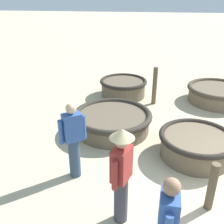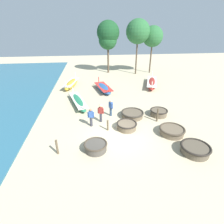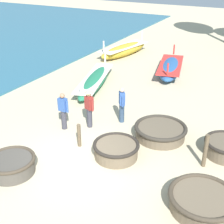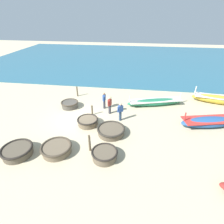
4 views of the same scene
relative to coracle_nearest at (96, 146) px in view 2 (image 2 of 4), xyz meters
The scene contains 21 objects.
ground_plane 2.29m from the coracle_nearest, 41.26° to the left, with size 80.00×80.00×0.00m, color #C6B793.
coracle_nearest is the anchor object (origin of this frame).
coracle_weathered 6.52m from the coracle_nearest, ahead, with size 1.92×1.92×0.57m.
coracle_far_right 7.40m from the coracle_nearest, 35.89° to the left, with size 1.61×1.61×0.59m.
coracle_center 3.52m from the coracle_nearest, 42.79° to the left, with size 1.64×1.64×0.56m.
coracle_far_left 5.60m from the coracle_nearest, 51.28° to the left, with size 2.05×2.05×0.53m.
coracle_beside_post 6.01m from the coracle_nearest, 11.91° to the left, with size 1.95×1.95×0.54m.
long_boat_white_hull 11.84m from the coracle_nearest, 82.99° to the left, with size 2.22×4.63×1.29m.
long_boat_red_hull 15.47m from the coracle_nearest, 57.74° to the left, with size 3.02×5.88×1.37m.
long_boat_ochre_hull 8.02m from the coracle_nearest, 101.05° to the left, with size 2.41×5.44×1.10m.
long_boat_green_hull 14.24m from the coracle_nearest, 101.11° to the left, with size 2.04×4.94×1.47m.
fisherman_by_coracle 3.94m from the coracle_nearest, 81.01° to the left, with size 0.50×0.36×1.67m.
fisherman_standing_left 5.13m from the coracle_nearest, 71.88° to the left, with size 0.38×0.45×1.57m.
fisherman_with_hat 3.26m from the coracle_nearest, 94.12° to the left, with size 0.53×0.24×1.57m.
mooring_post_mid_beach 6.37m from the coracle_nearest, 31.15° to the left, with size 0.14×0.14×1.21m, color brown.
mooring_post_shoreline 2.48m from the coracle_nearest, behind, with size 0.14×0.14×1.06m, color brown.
mooring_post_inland 2.61m from the coracle_nearest, 66.20° to the left, with size 0.14×0.14×0.91m, color brown.
tree_right_mid 23.60m from the coracle_nearest, 63.22° to the left, with size 3.32×3.32×7.57m.
tree_rightmost 22.46m from the coracle_nearest, 81.70° to the left, with size 3.66×3.66×8.34m.
tree_left_mid 22.12m from the coracle_nearest, 81.89° to the left, with size 3.01×3.01×6.85m.
tree_center 22.24m from the coracle_nearest, 68.95° to the left, with size 3.74×3.74×8.53m.
Camera 2 is at (-1.77, -10.93, 7.53)m, focal length 28.00 mm.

